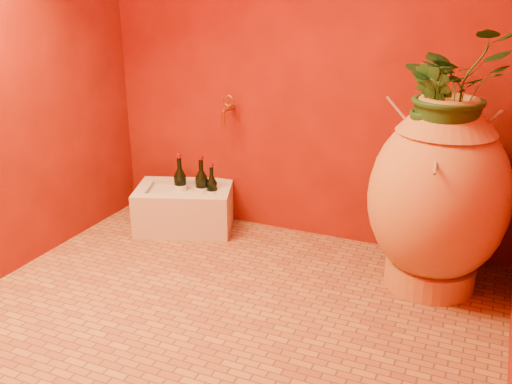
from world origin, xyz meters
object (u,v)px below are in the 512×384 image
at_px(wine_bottle_c, 212,192).
at_px(amphora, 438,196).
at_px(stone_basin, 185,209).
at_px(wine_bottle_a, 180,187).
at_px(wall_tap, 227,108).
at_px(wine_bottle_b, 202,189).

bearing_deg(wine_bottle_c, amphora, -7.01).
bearing_deg(stone_basin, amphora, -4.47).
xyz_separation_m(amphora, wine_bottle_c, (-1.36, 0.17, -0.24)).
xyz_separation_m(wine_bottle_a, wall_tap, (0.27, 0.15, 0.50)).
xyz_separation_m(wine_bottle_c, wall_tap, (0.06, 0.12, 0.51)).
distance_m(wine_bottle_a, wall_tap, 0.59).
height_order(amphora, wine_bottle_c, amphora).
bearing_deg(amphora, wine_bottle_a, 175.02).
distance_m(wine_bottle_c, wall_tap, 0.53).
bearing_deg(stone_basin, wall_tap, 35.07).
relative_size(wine_bottle_c, wall_tap, 1.75).
height_order(stone_basin, wine_bottle_a, wine_bottle_a).
xyz_separation_m(wine_bottle_a, wine_bottle_c, (0.21, 0.03, -0.02)).
relative_size(amphora, wine_bottle_b, 2.90).
height_order(stone_basin, wall_tap, wall_tap).
relative_size(wine_bottle_a, wine_bottle_c, 1.15).
bearing_deg(wine_bottle_a, amphora, -4.98).
height_order(amphora, wine_bottle_b, amphora).
bearing_deg(wine_bottle_c, wine_bottle_a, -171.64).
xyz_separation_m(stone_basin, wine_bottle_a, (-0.03, 0.02, 0.14)).
height_order(amphora, wine_bottle_a, amphora).
xyz_separation_m(amphora, wine_bottle_a, (-1.57, 0.14, -0.22)).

